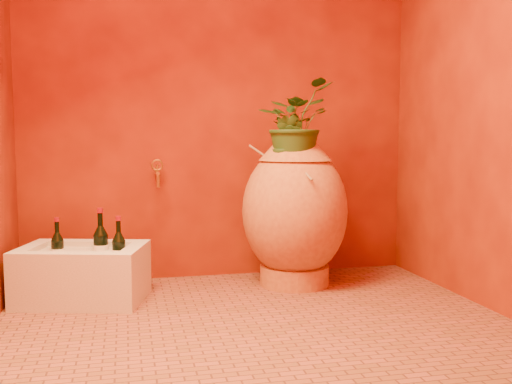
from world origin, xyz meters
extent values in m
plane|color=brown|center=(0.00, 0.00, 0.00)|extent=(2.50, 2.50, 0.00)
cube|color=#5E1105|center=(0.00, 1.00, 1.25)|extent=(2.50, 0.02, 2.50)
cube|color=#5E1105|center=(1.25, 0.00, 1.25)|extent=(0.02, 2.00, 2.50)
cylinder|color=#B87534|center=(0.39, 0.65, 0.06)|extent=(0.43, 0.43, 0.12)
ellipsoid|color=#B87534|center=(0.39, 0.65, 0.45)|extent=(0.65, 0.65, 0.81)
cone|color=#B87534|center=(0.39, 0.65, 0.83)|extent=(0.45, 0.45, 0.12)
torus|color=#B87534|center=(0.39, 0.65, 0.90)|extent=(0.28, 0.28, 0.05)
cylinder|color=olive|center=(0.31, 0.60, 0.71)|extent=(0.38, 0.32, 0.30)
cylinder|color=olive|center=(0.37, 0.53, 0.75)|extent=(0.05, 0.43, 0.17)
cylinder|color=olive|center=(0.49, 0.57, 0.76)|extent=(0.11, 0.36, 0.19)
cube|color=beige|center=(-0.85, 0.56, 0.14)|extent=(0.76, 0.61, 0.28)
cube|color=beige|center=(-0.85, 0.75, 0.29)|extent=(0.66, 0.25, 0.03)
cube|color=beige|center=(-0.85, 0.38, 0.29)|extent=(0.66, 0.25, 0.03)
cube|color=beige|center=(-1.14, 0.56, 0.29)|extent=(0.15, 0.29, 0.03)
cube|color=beige|center=(-0.56, 0.56, 0.29)|extent=(0.15, 0.29, 0.03)
cylinder|color=black|center=(-0.75, 0.58, 0.27)|extent=(0.08, 0.08, 0.19)
cone|color=black|center=(-0.75, 0.58, 0.39)|extent=(0.08, 0.08, 0.05)
cylinder|color=black|center=(-0.75, 0.58, 0.45)|extent=(0.03, 0.03, 0.07)
cylinder|color=maroon|center=(-0.75, 0.58, 0.50)|extent=(0.03, 0.03, 0.03)
cylinder|color=silver|center=(-0.75, 0.58, 0.27)|extent=(0.08, 0.08, 0.09)
cylinder|color=black|center=(-0.98, 0.63, 0.25)|extent=(0.07, 0.07, 0.16)
cone|color=black|center=(-0.98, 0.63, 0.36)|extent=(0.07, 0.07, 0.05)
cylinder|color=black|center=(-0.98, 0.63, 0.41)|extent=(0.02, 0.02, 0.06)
cylinder|color=maroon|center=(-0.98, 0.63, 0.45)|extent=(0.03, 0.03, 0.02)
cylinder|color=silver|center=(-0.98, 0.63, 0.25)|extent=(0.07, 0.07, 0.07)
cylinder|color=black|center=(-0.65, 0.49, 0.26)|extent=(0.07, 0.07, 0.17)
cone|color=black|center=(-0.65, 0.49, 0.37)|extent=(0.07, 0.07, 0.05)
cylinder|color=black|center=(-0.65, 0.49, 0.42)|extent=(0.02, 0.02, 0.07)
cylinder|color=maroon|center=(-0.65, 0.49, 0.47)|extent=(0.03, 0.03, 0.02)
cylinder|color=silver|center=(-0.65, 0.49, 0.26)|extent=(0.08, 0.08, 0.08)
cylinder|color=#A87F26|center=(-0.41, 0.93, 0.68)|extent=(0.02, 0.14, 0.02)
cylinder|color=#A87F26|center=(-0.41, 0.86, 0.64)|extent=(0.02, 0.02, 0.08)
torus|color=#A87F26|center=(-0.41, 0.93, 0.73)|extent=(0.07, 0.01, 0.07)
cylinder|color=#A87F26|center=(-0.41, 0.93, 0.71)|extent=(0.01, 0.01, 0.05)
imported|color=#224518|center=(0.38, 0.63, 0.99)|extent=(0.61, 0.60, 0.51)
imported|color=#224518|center=(0.32, 0.57, 0.86)|extent=(0.24, 0.24, 0.35)
camera|label=1|loc=(-0.61, -2.66, 0.90)|focal=40.00mm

